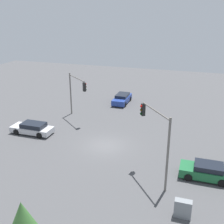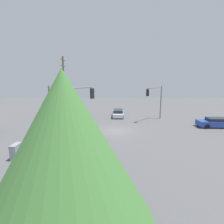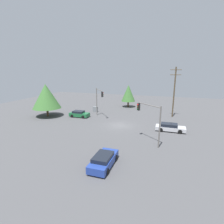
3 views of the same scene
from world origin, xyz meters
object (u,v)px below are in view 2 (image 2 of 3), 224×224
sedan_silver (118,113)px  traffic_signal_cross (156,97)px  sedan_green (75,160)px  electrical_cabinet (16,151)px  traffic_signal_main (69,105)px  sedan_blue (215,123)px

sedan_silver → traffic_signal_cross: 7.33m
sedan_green → traffic_signal_cross: (15.88, -9.21, 3.21)m
sedan_green → electrical_cabinet: sedan_green is taller
sedan_green → traffic_signal_main: 5.58m
sedan_blue → sedan_green: (-12.13, 16.86, -0.00)m
sedan_silver → sedan_green: 18.95m
traffic_signal_cross → electrical_cabinet: bearing=-4.2°
sedan_silver → traffic_signal_cross: size_ratio=0.86×
sedan_silver → sedan_blue: bearing=-25.7°
sedan_blue → traffic_signal_main: bearing=113.8°
sedan_silver → sedan_green: sedan_green is taller
sedan_blue → electrical_cabinet: sedan_blue is taller
traffic_signal_main → electrical_cabinet: traffic_signal_main is taller
sedan_blue → electrical_cabinet: (-10.70, 22.20, -0.01)m
sedan_blue → sedan_silver: bearing=64.3°
sedan_blue → traffic_signal_cross: traffic_signal_cross is taller
traffic_signal_main → traffic_signal_cross: 15.88m
electrical_cabinet → traffic_signal_main: bearing=-56.3°
sedan_silver → traffic_signal_cross: (-2.78, -5.96, 3.24)m
traffic_signal_main → electrical_cabinet: bearing=175.4°
sedan_blue → sedan_green: size_ratio=1.10×
sedan_blue → electrical_cabinet: size_ratio=3.56×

